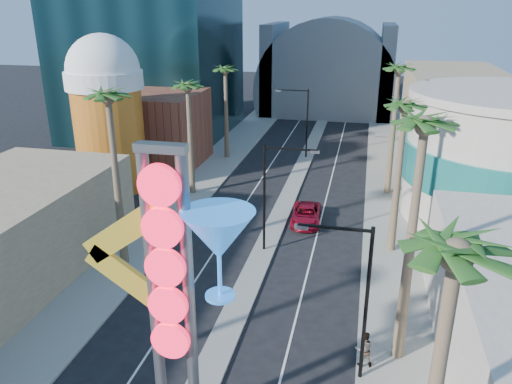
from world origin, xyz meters
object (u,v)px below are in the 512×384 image
at_px(neon_sign, 191,285).
at_px(pedestrian_a, 445,338).
at_px(red_pickup, 306,215).
at_px(pedestrian_b, 364,349).

bearing_deg(neon_sign, pedestrian_a, 36.50).
height_order(red_pickup, pedestrian_a, pedestrian_a).
relative_size(neon_sign, pedestrian_a, 7.12).
distance_m(neon_sign, pedestrian_a, 14.44).
bearing_deg(red_pickup, pedestrian_b, -77.05).
distance_m(pedestrian_a, pedestrian_b, 4.38).
distance_m(neon_sign, red_pickup, 23.71).
distance_m(neon_sign, pedestrian_b, 10.75).
xyz_separation_m(neon_sign, red_pickup, (1.53, 22.72, -6.61)).
distance_m(red_pickup, pedestrian_b, 17.53).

